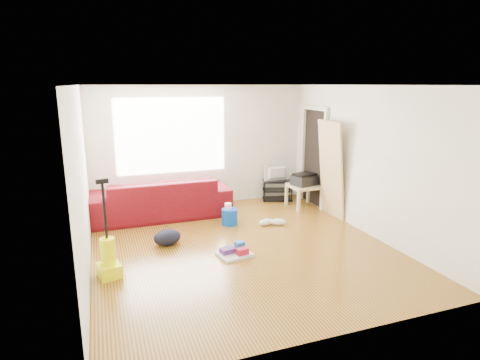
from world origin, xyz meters
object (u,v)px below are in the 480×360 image
object	(u,v)px
tv_stand	(277,190)
vacuum	(108,259)
side_table	(304,188)
bucket	(230,224)
backpack	(168,245)
cleaning_tray	(235,252)
sofa	(162,216)

from	to	relation	value
tv_stand	vacuum	bearing A→B (deg)	-126.84
tv_stand	side_table	size ratio (longest dim) A/B	1.22
bucket	vacuum	xyz separation A→B (m)	(-2.15, -1.38, 0.25)
backpack	bucket	bearing A→B (deg)	4.55
cleaning_tray	backpack	world-z (taller)	cleaning_tray
side_table	cleaning_tray	world-z (taller)	side_table
bucket	backpack	world-z (taller)	bucket
bucket	side_table	bearing A→B (deg)	15.60
side_table	vacuum	world-z (taller)	vacuum
vacuum	tv_stand	bearing A→B (deg)	21.58
bucket	cleaning_tray	xyz separation A→B (m)	(-0.34, -1.32, 0.05)
bucket	backpack	size ratio (longest dim) A/B	0.65
tv_stand	cleaning_tray	size ratio (longest dim) A/B	1.35
cleaning_tray	backpack	xyz separation A→B (m)	(-0.89, 0.75, -0.05)
cleaning_tray	vacuum	distance (m)	1.82
backpack	cleaning_tray	bearing A→B (deg)	-60.14
vacuum	cleaning_tray	bearing A→B (deg)	-11.28
tv_stand	cleaning_tray	xyz separation A→B (m)	(-1.84, -2.48, -0.18)
tv_stand	bucket	distance (m)	1.91
sofa	backpack	world-z (taller)	sofa
cleaning_tray	vacuum	world-z (taller)	vacuum
side_table	bucket	bearing A→B (deg)	-164.40
backpack	vacuum	world-z (taller)	vacuum
sofa	vacuum	world-z (taller)	vacuum
side_table	cleaning_tray	bearing A→B (deg)	-139.60
bucket	backpack	distance (m)	1.36
side_table	cleaning_tray	distance (m)	2.83
sofa	bucket	world-z (taller)	sofa
sofa	cleaning_tray	size ratio (longest dim) A/B	4.84
tv_stand	backpack	xyz separation A→B (m)	(-2.73, -1.73, -0.23)
cleaning_tray	vacuum	size ratio (longest dim) A/B	0.41
sofa	tv_stand	bearing A→B (deg)	-174.06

